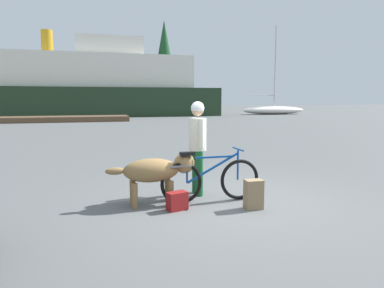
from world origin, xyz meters
The scene contains 11 objects.
ground_plane centered at (0.00, 0.00, 0.00)m, with size 160.00×160.00×0.00m, color #595B5B.
bicycle centered at (-0.27, 0.13, 0.39)m, with size 1.77×0.44×0.91m.
person_cyclist centered at (-0.35, 0.65, 1.03)m, with size 0.32×0.53×1.71m.
dog centered at (-1.18, 0.24, 0.58)m, with size 1.48×0.46×0.85m.
backpack centered at (0.27, -0.43, 0.24)m, with size 0.28×0.20×0.47m, color #8C7251.
handbag_pannier centered at (-0.93, -0.15, 0.15)m, with size 0.32×0.18×0.29m, color maroon.
dock_pier centered at (-7.49, 23.41, 0.20)m, with size 16.42×2.73×0.40m, color brown.
ferry_boat centered at (-2.64, 32.80, 2.93)m, with size 26.91×8.78×8.42m.
sailboat_moored centered at (17.68, 30.25, 0.51)m, with size 7.42×2.08×9.63m.
pine_tree_center centered at (-0.99, 48.15, 6.52)m, with size 3.30×3.30×10.51m.
pine_tree_far_right centered at (8.66, 46.84, 8.17)m, with size 3.64×3.64×13.10m.
Camera 1 is at (-2.22, -5.46, 1.77)m, focal length 33.09 mm.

